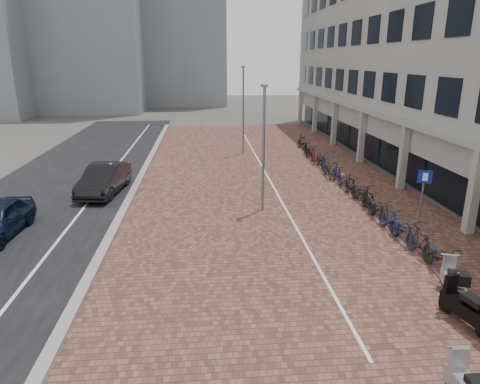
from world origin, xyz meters
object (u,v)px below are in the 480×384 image
(car_dark, at_px, (104,179))
(scooter_mid, at_px, (467,306))
(parking_sign, at_px, (423,190))
(scooter_front, at_px, (453,281))

(car_dark, height_order, scooter_mid, car_dark)
(car_dark, distance_m, parking_sign, 14.85)
(scooter_mid, distance_m, parking_sign, 6.64)
(scooter_mid, height_order, parking_sign, parking_sign)
(car_dark, distance_m, scooter_front, 16.32)
(car_dark, xyz_separation_m, scooter_mid, (11.59, -12.37, -0.14))
(scooter_front, bearing_deg, scooter_mid, -90.78)
(car_dark, bearing_deg, scooter_front, -35.33)
(scooter_front, relative_size, parking_sign, 0.66)
(scooter_front, xyz_separation_m, scooter_mid, (-0.41, -1.31, 0.04))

